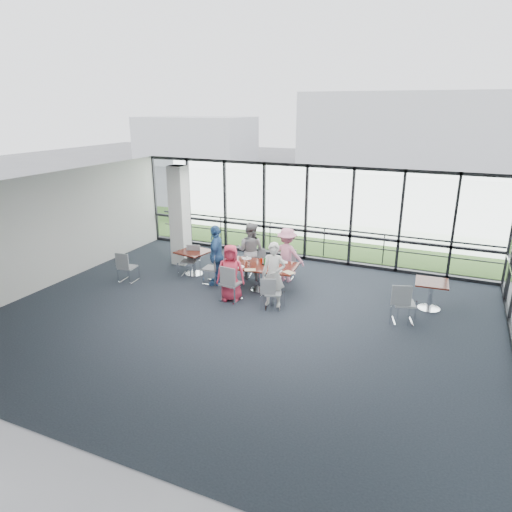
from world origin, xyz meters
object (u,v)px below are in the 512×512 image
at_px(side_table_right, 431,286).
at_px(chair_spare_lb, 189,261).
at_px(chair_main_nl, 231,283).
at_px(chair_main_fl, 256,264).
at_px(diner_far_left, 250,251).
at_px(diner_near_left, 231,273).
at_px(chair_spare_r, 404,303).
at_px(chair_spare_la, 128,267).
at_px(main_table, 260,269).
at_px(diner_far_right, 287,255).
at_px(structural_column, 180,216).
at_px(chair_main_fr, 286,265).
at_px(diner_near_right, 274,275).
at_px(chair_main_nr, 273,293).
at_px(diner_end, 216,255).
at_px(chair_main_end, 212,268).
at_px(side_table_left, 194,255).

height_order(side_table_right, chair_spare_lb, chair_spare_lb).
xyz_separation_m(chair_main_nl, chair_main_fl, (-0.13, 1.92, -0.08)).
bearing_deg(diner_far_left, chair_spare_lb, 16.25).
xyz_separation_m(diner_near_left, chair_spare_r, (4.39, 0.47, -0.28)).
bearing_deg(chair_spare_la, main_table, 7.46).
height_order(diner_far_left, diner_far_right, diner_far_left).
height_order(chair_main_nl, chair_spare_la, chair_main_nl).
relative_size(structural_column, chair_main_fr, 3.71).
bearing_deg(diner_near_right, chair_main_fr, 96.75).
bearing_deg(diner_near_left, diner_far_right, 46.79).
bearing_deg(diner_near_left, chair_spare_r, -12.46).
xyz_separation_m(chair_main_nr, chair_spare_la, (-4.61, 0.03, 0.03)).
bearing_deg(diner_far_right, chair_main_nl, 67.82).
height_order(side_table_right, diner_far_left, diner_far_left).
xyz_separation_m(structural_column, diner_end, (1.96, -1.18, -0.71)).
bearing_deg(chair_main_fl, structural_column, -18.40).
bearing_deg(chair_main_fl, side_table_right, 161.26).
xyz_separation_m(diner_end, chair_spare_r, (5.28, -0.38, -0.39)).
height_order(side_table_right, chair_main_end, chair_main_end).
distance_m(main_table, side_table_right, 4.50).
height_order(diner_far_right, chair_main_nl, diner_far_right).
relative_size(chair_main_fl, chair_main_end, 0.88).
relative_size(side_table_left, chair_spare_r, 1.05).
bearing_deg(diner_far_left, structural_column, -7.69).
relative_size(diner_end, chair_main_nr, 2.12).
relative_size(diner_near_right, diner_far_left, 0.98).
bearing_deg(side_table_right, side_table_left, -177.99).
height_order(side_table_left, chair_main_fl, chair_main_fl).
bearing_deg(diner_end, side_table_right, 79.91).
bearing_deg(diner_near_left, chair_main_nl, -86.02).
relative_size(diner_far_left, chair_main_fl, 2.11).
distance_m(chair_spare_la, chair_spare_lb, 1.80).
bearing_deg(diner_near_left, main_table, 45.90).
bearing_deg(chair_main_nr, chair_main_nl, 159.91).
bearing_deg(diner_far_left, side_table_right, 177.80).
bearing_deg(chair_main_nr, diner_end, 136.67).
bearing_deg(diner_near_left, diner_far_left, 78.04).
height_order(diner_far_left, chair_spare_la, diner_far_left).
xyz_separation_m(chair_main_fr, chair_spare_lb, (-2.84, -0.90, 0.02)).
bearing_deg(chair_main_fl, diner_far_right, 168.17).
xyz_separation_m(diner_near_left, chair_main_fr, (0.82, 2.04, -0.34)).
bearing_deg(side_table_left, main_table, -8.03).
relative_size(chair_main_fr, chair_spare_lb, 0.96).
xyz_separation_m(diner_near_left, chair_main_fl, (-0.10, 1.86, -0.36)).
bearing_deg(chair_main_nr, diner_near_left, 156.83).
relative_size(diner_far_left, diner_far_right, 1.07).
height_order(main_table, chair_main_nl, chair_main_nl).
bearing_deg(chair_main_fl, side_table_left, 3.05).
bearing_deg(chair_main_nr, chair_spare_lb, 139.67).
height_order(diner_far_right, chair_main_nr, diner_far_right).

